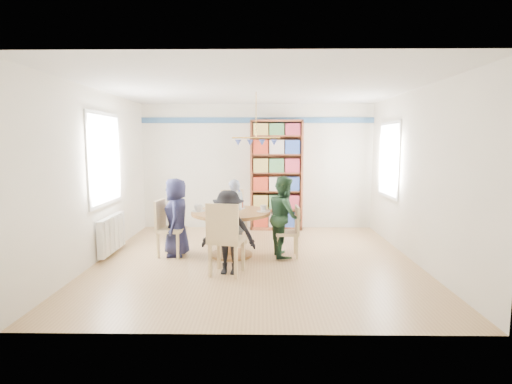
{
  "coord_description": "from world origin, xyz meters",
  "views": [
    {
      "loc": [
        0.09,
        -6.21,
        1.86
      ],
      "look_at": [
        0.0,
        0.4,
        1.05
      ],
      "focal_mm": 28.0,
      "sensor_mm": 36.0,
      "label": 1
    }
  ],
  "objects_px": {
    "dining_table": "(231,223)",
    "chair_left": "(167,225)",
    "person_left": "(176,217)",
    "radiator": "(112,234)",
    "person_far": "(234,211)",
    "chair_near": "(225,236)",
    "bookshelf": "(276,176)",
    "chair_far": "(234,213)",
    "person_right": "(284,216)",
    "person_near": "(229,232)",
    "chair_right": "(291,229)"
  },
  "relations": [
    {
      "from": "dining_table",
      "to": "person_near",
      "type": "relative_size",
      "value": 1.08
    },
    {
      "from": "dining_table",
      "to": "person_right",
      "type": "height_order",
      "value": "person_right"
    },
    {
      "from": "chair_far",
      "to": "chair_near",
      "type": "bearing_deg",
      "value": -89.46
    },
    {
      "from": "dining_table",
      "to": "chair_left",
      "type": "height_order",
      "value": "chair_left"
    },
    {
      "from": "chair_far",
      "to": "person_left",
      "type": "xyz_separation_m",
      "value": [
        -0.88,
        -0.99,
        0.11
      ]
    },
    {
      "from": "chair_near",
      "to": "chair_right",
      "type": "bearing_deg",
      "value": 44.31
    },
    {
      "from": "person_left",
      "to": "radiator",
      "type": "bearing_deg",
      "value": -99.94
    },
    {
      "from": "chair_far",
      "to": "person_near",
      "type": "bearing_deg",
      "value": -88.16
    },
    {
      "from": "chair_right",
      "to": "chair_near",
      "type": "bearing_deg",
      "value": -135.69
    },
    {
      "from": "bookshelf",
      "to": "person_left",
      "type": "bearing_deg",
      "value": -129.68
    },
    {
      "from": "chair_left",
      "to": "person_left",
      "type": "relative_size",
      "value": 0.72
    },
    {
      "from": "dining_table",
      "to": "chair_left",
      "type": "xyz_separation_m",
      "value": [
        -1.06,
        -0.0,
        -0.04
      ]
    },
    {
      "from": "chair_right",
      "to": "person_far",
      "type": "bearing_deg",
      "value": 138.05
    },
    {
      "from": "chair_right",
      "to": "radiator",
      "type": "bearing_deg",
      "value": 178.27
    },
    {
      "from": "chair_left",
      "to": "chair_far",
      "type": "bearing_deg",
      "value": 44.49
    },
    {
      "from": "chair_far",
      "to": "radiator",
      "type": "bearing_deg",
      "value": -154.22
    },
    {
      "from": "dining_table",
      "to": "chair_far",
      "type": "relative_size",
      "value": 1.33
    },
    {
      "from": "chair_right",
      "to": "person_left",
      "type": "relative_size",
      "value": 0.65
    },
    {
      "from": "chair_left",
      "to": "person_near",
      "type": "bearing_deg",
      "value": -39.44
    },
    {
      "from": "radiator",
      "to": "chair_near",
      "type": "xyz_separation_m",
      "value": [
        2.0,
        -1.06,
        0.23
      ]
    },
    {
      "from": "dining_table",
      "to": "person_left",
      "type": "height_order",
      "value": "person_left"
    },
    {
      "from": "chair_far",
      "to": "bookshelf",
      "type": "bearing_deg",
      "value": 52.05
    },
    {
      "from": "person_left",
      "to": "person_right",
      "type": "distance_m",
      "value": 1.78
    },
    {
      "from": "radiator",
      "to": "person_far",
      "type": "distance_m",
      "value": 2.17
    },
    {
      "from": "dining_table",
      "to": "chair_near",
      "type": "relative_size",
      "value": 1.24
    },
    {
      "from": "chair_near",
      "to": "person_near",
      "type": "relative_size",
      "value": 0.87
    },
    {
      "from": "chair_left",
      "to": "person_right",
      "type": "relative_size",
      "value": 0.7
    },
    {
      "from": "chair_right",
      "to": "person_near",
      "type": "bearing_deg",
      "value": -137.48
    },
    {
      "from": "chair_right",
      "to": "person_left",
      "type": "bearing_deg",
      "value": 178.43
    },
    {
      "from": "chair_left",
      "to": "person_left",
      "type": "height_order",
      "value": "person_left"
    },
    {
      "from": "radiator",
      "to": "bookshelf",
      "type": "relative_size",
      "value": 0.43
    },
    {
      "from": "dining_table",
      "to": "person_far",
      "type": "height_order",
      "value": "person_far"
    },
    {
      "from": "radiator",
      "to": "chair_left",
      "type": "xyz_separation_m",
      "value": [
        0.94,
        -0.06,
        0.16
      ]
    },
    {
      "from": "dining_table",
      "to": "chair_right",
      "type": "relative_size",
      "value": 1.54
    },
    {
      "from": "person_left",
      "to": "dining_table",
      "type": "bearing_deg",
      "value": 80.83
    },
    {
      "from": "chair_left",
      "to": "dining_table",
      "type": "bearing_deg",
      "value": 0.21
    },
    {
      "from": "person_near",
      "to": "person_right",
      "type": "bearing_deg",
      "value": 54.33
    },
    {
      "from": "person_near",
      "to": "chair_far",
      "type": "bearing_deg",
      "value": 98.74
    },
    {
      "from": "person_left",
      "to": "bookshelf",
      "type": "xyz_separation_m",
      "value": [
        1.73,
        2.08,
        0.51
      ]
    },
    {
      "from": "person_left",
      "to": "person_far",
      "type": "height_order",
      "value": "person_left"
    },
    {
      "from": "radiator",
      "to": "person_far",
      "type": "bearing_deg",
      "value": 21.96
    },
    {
      "from": "chair_right",
      "to": "person_far",
      "type": "height_order",
      "value": "person_far"
    },
    {
      "from": "dining_table",
      "to": "chair_near",
      "type": "height_order",
      "value": "chair_near"
    },
    {
      "from": "bookshelf",
      "to": "radiator",
      "type": "bearing_deg",
      "value": -144.16
    },
    {
      "from": "person_left",
      "to": "bookshelf",
      "type": "relative_size",
      "value": 0.55
    },
    {
      "from": "person_left",
      "to": "person_near",
      "type": "bearing_deg",
      "value": 37.49
    },
    {
      "from": "bookshelf",
      "to": "person_near",
      "type": "bearing_deg",
      "value": -104.63
    },
    {
      "from": "dining_table",
      "to": "chair_left",
      "type": "bearing_deg",
      "value": -179.79
    },
    {
      "from": "chair_left",
      "to": "radiator",
      "type": "bearing_deg",
      "value": 176.24
    },
    {
      "from": "chair_near",
      "to": "bookshelf",
      "type": "xyz_separation_m",
      "value": [
        0.83,
        3.11,
        0.58
      ]
    }
  ]
}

